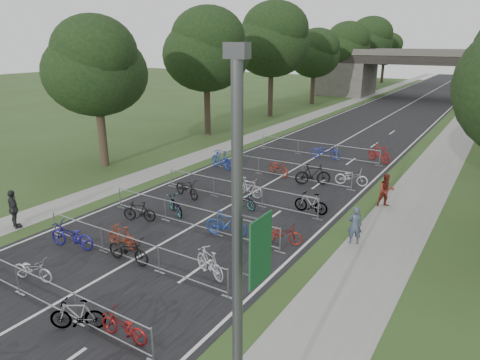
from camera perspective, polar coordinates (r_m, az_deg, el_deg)
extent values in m
cube|color=black|center=(54.97, 19.89, 8.43)|extent=(11.00, 140.00, 0.01)
cube|color=gray|center=(53.85, 28.23, 7.19)|extent=(3.00, 140.00, 0.01)
cube|color=gray|center=(57.02, 12.47, 9.39)|extent=(2.00, 140.00, 0.01)
cube|color=silver|center=(54.97, 19.89, 8.43)|extent=(0.12, 140.00, 0.00)
cube|color=#484640|center=(72.13, 13.79, 13.05)|extent=(8.00, 8.00, 5.00)
cube|color=black|center=(69.13, 23.32, 14.51)|extent=(30.00, 8.00, 1.20)
cube|color=#484640|center=(65.35, 22.84, 15.33)|extent=(30.00, 0.40, 0.90)
cube|color=#484640|center=(72.84, 23.95, 15.34)|extent=(30.00, 0.40, 0.90)
cylinder|color=#4C4C51|center=(7.39, -0.34, -16.83)|extent=(0.18, 0.18, 8.00)
cube|color=#4C4C51|center=(6.06, -0.41, 16.88)|extent=(0.35, 0.18, 0.22)
cube|color=#164D28|center=(6.58, 2.77, -9.34)|extent=(0.03, 0.65, 1.10)
cylinder|color=#33261C|center=(30.57, -17.89, 5.66)|extent=(0.56, 0.56, 4.20)
ellipsoid|color=black|center=(30.01, -18.66, 13.34)|extent=(6.72, 6.72, 5.51)
sphere|color=black|center=(29.17, -18.93, 15.86)|extent=(5.38, 5.38, 5.38)
sphere|color=black|center=(30.78, -18.38, 11.89)|extent=(4.37, 4.37, 4.37)
cylinder|color=#33261C|center=(39.16, -4.38, 9.44)|extent=(0.56, 0.56, 4.72)
ellipsoid|color=black|center=(38.74, -4.55, 16.22)|extent=(7.56, 7.56, 6.20)
sphere|color=black|center=(37.96, -4.32, 18.47)|extent=(6.05, 6.05, 6.05)
sphere|color=black|center=(39.48, -4.67, 14.88)|extent=(4.91, 4.91, 4.91)
cylinder|color=#33261C|center=(49.20, 4.09, 11.52)|extent=(0.56, 0.56, 5.25)
ellipsoid|color=black|center=(48.89, 4.23, 17.52)|extent=(8.40, 8.40, 6.89)
sphere|color=black|center=(48.18, 4.65, 19.50)|extent=(6.72, 6.72, 6.72)
sphere|color=black|center=(49.58, 3.96, 16.32)|extent=(5.46, 5.46, 5.46)
cylinder|color=#33261C|center=(60.05, 9.64, 12.00)|extent=(0.56, 0.56, 4.20)
ellipsoid|color=black|center=(59.77, 9.85, 15.92)|extent=(6.72, 6.72, 5.51)
sphere|color=black|center=(59.05, 10.29, 17.18)|extent=(5.38, 5.38, 5.38)
sphere|color=black|center=(60.46, 9.54, 15.16)|extent=(4.37, 4.37, 4.37)
cylinder|color=#33261C|center=(71.20, 13.52, 12.89)|extent=(0.56, 0.56, 4.72)
ellipsoid|color=black|center=(70.97, 13.80, 16.61)|extent=(7.56, 7.56, 6.20)
sphere|color=black|center=(70.29, 14.24, 17.81)|extent=(6.05, 6.05, 6.05)
sphere|color=black|center=(71.62, 13.49, 15.89)|extent=(4.91, 4.91, 4.91)
cylinder|color=#33261C|center=(82.59, 16.36, 13.51)|extent=(0.56, 0.56, 5.25)
ellipsoid|color=black|center=(82.40, 16.68, 17.07)|extent=(8.40, 8.40, 6.89)
sphere|color=black|center=(81.76, 17.11, 18.21)|extent=(6.72, 6.72, 6.72)
sphere|color=black|center=(83.03, 16.37, 16.37)|extent=(5.46, 5.46, 5.46)
cylinder|color=#33261C|center=(94.18, 18.46, 13.48)|extent=(0.56, 0.56, 4.20)
ellipsoid|color=black|center=(94.00, 18.72, 15.97)|extent=(6.72, 6.72, 5.51)
sphere|color=black|center=(93.35, 19.10, 16.75)|extent=(5.38, 5.38, 5.38)
sphere|color=black|center=(94.63, 18.44, 15.49)|extent=(4.37, 4.37, 4.37)
cylinder|color=#989B9F|center=(15.17, -24.76, -11.98)|extent=(9.20, 0.04, 0.04)
cylinder|color=#989B9F|center=(15.60, -24.33, -14.76)|extent=(9.20, 0.04, 0.04)
cylinder|color=#989B9F|center=(16.59, -27.54, -11.72)|extent=(0.05, 0.05, 1.10)
cube|color=#989B9F|center=(16.85, -27.27, -13.31)|extent=(0.50, 0.08, 0.03)
cylinder|color=#989B9F|center=(14.30, -20.93, -15.73)|extent=(0.05, 0.05, 1.10)
cube|color=#989B9F|center=(14.59, -20.69, -17.49)|extent=(0.50, 0.08, 0.03)
cylinder|color=#989B9F|center=(12.34, -11.61, -20.81)|extent=(0.05, 0.05, 1.10)
cylinder|color=#989B9F|center=(17.07, -14.71, -7.41)|extent=(9.20, 0.04, 0.04)
cylinder|color=#989B9F|center=(17.45, -14.48, -9.99)|extent=(9.20, 0.04, 0.04)
cylinder|color=#989B9F|center=(20.65, -23.48, -5.32)|extent=(0.05, 0.05, 1.10)
cube|color=#989B9F|center=(20.85, -23.30, -6.67)|extent=(0.50, 0.08, 0.03)
cylinder|color=#989B9F|center=(18.35, -17.92, -7.59)|extent=(0.05, 0.05, 1.10)
cube|color=#989B9F|center=(18.58, -17.76, -9.08)|extent=(0.50, 0.08, 0.03)
cylinder|color=#989B9F|center=(16.30, -10.78, -10.36)|extent=(0.05, 0.05, 1.10)
cube|color=#989B9F|center=(16.56, -10.67, -11.99)|extent=(0.50, 0.08, 0.03)
cylinder|color=#989B9F|center=(14.61, -1.63, -13.60)|extent=(0.05, 0.05, 1.10)
cube|color=#989B9F|center=(14.90, -1.61, -15.35)|extent=(0.50, 0.08, 0.03)
cylinder|color=#989B9F|center=(19.60, -6.67, -3.52)|extent=(9.20, 0.04, 0.04)
cylinder|color=#989B9F|center=(19.93, -6.58, -5.84)|extent=(9.20, 0.04, 0.04)
cylinder|color=#989B9F|center=(22.78, -15.72, -2.30)|extent=(0.05, 0.05, 1.10)
cube|color=#989B9F|center=(22.97, -15.60, -3.55)|extent=(0.50, 0.08, 0.03)
cylinder|color=#989B9F|center=(20.72, -9.95, -3.94)|extent=(0.05, 0.05, 1.10)
cube|color=#989B9F|center=(20.92, -9.87, -5.30)|extent=(0.50, 0.08, 0.03)
cylinder|color=#989B9F|center=(18.93, -2.97, -5.85)|extent=(0.05, 0.05, 1.10)
cube|color=#989B9F|center=(19.15, -2.94, -7.32)|extent=(0.50, 0.08, 0.03)
cylinder|color=#989B9F|center=(17.50, 5.36, -8.01)|extent=(0.05, 0.05, 1.10)
cube|color=#989B9F|center=(17.74, 5.31, -9.56)|extent=(0.50, 0.08, 0.03)
cylinder|color=#989B9F|center=(22.65, -0.36, -0.38)|extent=(9.20, 0.04, 0.04)
cylinder|color=#989B9F|center=(22.94, -0.36, -2.44)|extent=(9.20, 0.04, 0.04)
cylinder|color=#989B9F|center=(25.45, -9.12, 0.31)|extent=(0.05, 0.05, 1.10)
cube|color=#989B9F|center=(25.62, -9.06, -0.83)|extent=(0.50, 0.08, 0.03)
cylinder|color=#989B9F|center=(23.62, -3.50, -0.90)|extent=(0.05, 0.05, 1.10)
cube|color=#989B9F|center=(23.80, -3.47, -2.12)|extent=(0.50, 0.08, 0.03)
cylinder|color=#989B9F|center=(22.07, 3.00, -2.28)|extent=(0.05, 0.05, 1.10)
cube|color=#989B9F|center=(22.26, 2.98, -3.57)|extent=(0.50, 0.08, 0.03)
cylinder|color=#989B9F|center=(20.86, 10.38, -3.81)|extent=(0.05, 0.05, 1.10)
cube|color=#989B9F|center=(21.06, 10.30, -5.16)|extent=(0.50, 0.08, 0.03)
cylinder|color=#989B9F|center=(26.81, 5.40, 2.49)|extent=(9.20, 0.04, 0.04)
cylinder|color=#989B9F|center=(27.06, 5.35, 0.72)|extent=(9.20, 0.04, 0.04)
cylinder|color=#989B9F|center=(29.22, -2.70, 2.85)|extent=(0.05, 0.05, 1.10)
cube|color=#989B9F|center=(29.37, -2.68, 1.84)|extent=(0.50, 0.08, 0.03)
cylinder|color=#989B9F|center=(27.64, 2.54, 1.96)|extent=(0.05, 0.05, 1.10)
cube|color=#989B9F|center=(27.80, 2.52, 0.90)|extent=(0.50, 0.08, 0.03)
cylinder|color=#989B9F|center=(26.33, 8.34, 0.95)|extent=(0.05, 0.05, 1.10)
cube|color=#989B9F|center=(26.49, 8.29, -0.16)|extent=(0.50, 0.08, 0.03)
cylinder|color=#989B9F|center=(25.32, 14.67, -0.16)|extent=(0.05, 0.05, 1.10)
cube|color=#989B9F|center=(25.49, 14.58, -1.30)|extent=(0.50, 0.08, 0.03)
cylinder|color=#989B9F|center=(32.13, 10.29, 4.90)|extent=(9.20, 0.04, 0.04)
cylinder|color=#989B9F|center=(32.33, 10.20, 3.40)|extent=(9.20, 0.04, 0.04)
cylinder|color=#989B9F|center=(34.16, 3.07, 5.09)|extent=(0.05, 0.05, 1.10)
cube|color=#989B9F|center=(34.29, 3.06, 4.22)|extent=(0.50, 0.08, 0.03)
cylinder|color=#989B9F|center=(32.82, 7.76, 4.41)|extent=(0.05, 0.05, 1.10)
cube|color=#989B9F|center=(32.95, 7.72, 3.50)|extent=(0.50, 0.08, 0.03)
cylinder|color=#989B9F|center=(31.73, 12.80, 3.64)|extent=(0.05, 0.05, 1.10)
cube|color=#989B9F|center=(31.86, 12.73, 2.71)|extent=(0.50, 0.08, 0.03)
cylinder|color=#989B9F|center=(30.89, 18.14, 2.80)|extent=(0.05, 0.05, 1.10)
cube|color=#989B9F|center=(31.03, 18.05, 1.84)|extent=(0.50, 0.08, 0.03)
imported|color=#AEADB5|center=(17.28, -25.90, -10.69)|extent=(1.76, 0.96, 0.88)
imported|color=#989B9F|center=(14.11, -20.85, -16.44)|extent=(1.66, 1.29, 1.00)
imported|color=maroon|center=(13.34, -15.29, -18.35)|extent=(1.72, 0.71, 0.88)
imported|color=navy|center=(19.10, -21.55, -6.93)|extent=(2.23, 1.14, 1.12)
imported|color=#972F15|center=(18.47, -15.40, -7.33)|extent=(1.67, 0.49, 1.00)
imported|color=black|center=(17.30, -14.66, -9.00)|extent=(2.01, 0.80, 1.04)
imported|color=#B7B6BF|center=(15.87, -4.06, -10.97)|extent=(1.82, 1.11, 1.06)
imported|color=black|center=(20.92, -13.26, -4.12)|extent=(1.69, 1.00, 0.98)
imported|color=#989B9F|center=(21.44, -8.60, -3.38)|extent=(1.79, 1.39, 0.90)
imported|color=navy|center=(18.85, -1.85, -5.87)|extent=(1.97, 0.96, 1.14)
imported|color=maroon|center=(18.30, 5.65, -7.13)|extent=(1.82, 1.05, 0.91)
imported|color=black|center=(23.61, -7.09, -1.08)|extent=(2.13, 1.23, 1.06)
imported|color=gray|center=(23.49, 1.14, -1.00)|extent=(1.84, 0.64, 1.09)
imported|color=#989B9F|center=(21.94, 0.44, -2.69)|extent=(1.76, 0.90, 0.88)
imported|color=#989B9F|center=(21.57, 9.44, -3.07)|extent=(1.76, 0.50, 1.06)
imported|color=navy|center=(28.75, -2.47, 2.75)|extent=(2.16, 1.10, 1.25)
imported|color=maroon|center=(27.39, 5.20, 1.69)|extent=(2.09, 1.55, 1.05)
imported|color=black|center=(25.82, 9.70, 0.72)|extent=(2.11, 1.58, 1.26)
imported|color=#B9B9C1|center=(26.22, 14.64, 0.36)|extent=(2.01, 1.03, 1.01)
imported|color=navy|center=(31.77, 11.33, 3.79)|extent=(2.26, 1.18, 1.13)
imported|color=maroon|center=(31.84, 18.08, 3.39)|extent=(2.12, 1.56, 1.26)
imported|color=#394355|center=(18.69, 15.05, -5.85)|extent=(0.73, 0.65, 1.68)
imported|color=maroon|center=(23.28, 18.91, -1.34)|extent=(1.07, 1.03, 1.74)
imported|color=#262629|center=(22.06, -27.94, -3.48)|extent=(1.15, 0.73, 1.82)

